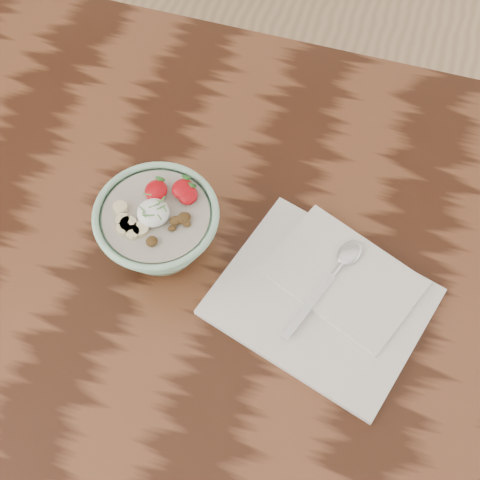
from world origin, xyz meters
The scene contains 4 objects.
table centered at (0.00, 0.00, 65.70)cm, with size 160.00×90.00×75.00cm.
breakfast_bowl centered at (-13.80, -0.49, 80.77)cm, with size 17.03×17.03×11.30cm.
napkin centered at (10.65, -1.62, 75.71)cm, with size 32.65×29.15×1.68cm.
spoon centered at (11.42, 2.80, 77.08)cm, with size 8.39×17.80×0.96cm.
Camera 1 is at (10.10, -41.32, 160.25)cm, focal length 50.00 mm.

